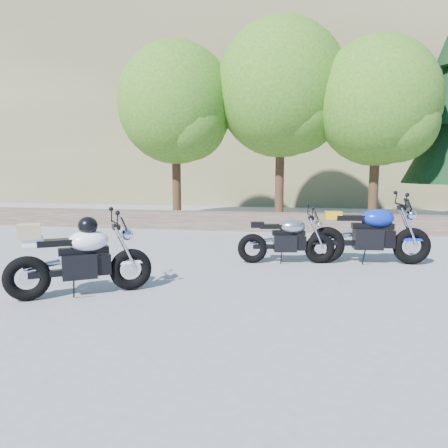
# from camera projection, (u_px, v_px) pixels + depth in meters

# --- Properties ---
(ground) EXTENTS (90.00, 90.00, 0.00)m
(ground) POSITION_uv_depth(u_px,v_px,m) (200.00, 279.00, 6.85)
(ground) COLOR gray
(ground) RESTS_ON ground
(stone_wall) EXTENTS (22.00, 0.55, 0.50)m
(stone_wall) POSITION_uv_depth(u_px,v_px,m) (246.00, 221.00, 12.18)
(stone_wall) COLOR #4B3D32
(stone_wall) RESTS_ON ground
(hillside) EXTENTS (80.00, 30.00, 15.00)m
(hillside) POSITION_uv_depth(u_px,v_px,m) (325.00, 90.00, 32.68)
(hillside) COLOR brown
(hillside) RESTS_ON ground
(tree_decid_left) EXTENTS (3.67, 3.67, 5.62)m
(tree_decid_left) POSITION_uv_depth(u_px,v_px,m) (178.00, 107.00, 13.78)
(tree_decid_left) COLOR #382314
(tree_decid_left) RESTS_ON ground
(tree_decid_mid) EXTENTS (4.08, 4.08, 6.24)m
(tree_decid_mid) POSITION_uv_depth(u_px,v_px,m) (284.00, 93.00, 13.53)
(tree_decid_mid) COLOR #382314
(tree_decid_mid) RESTS_ON ground
(tree_decid_right) EXTENTS (3.54, 3.54, 5.41)m
(tree_decid_right) POSITION_uv_depth(u_px,v_px,m) (381.00, 106.00, 12.51)
(tree_decid_right) COLOR #382314
(tree_decid_right) RESTS_ON ground
(silver_bike) EXTENTS (1.77, 0.56, 0.89)m
(silver_bike) POSITION_uv_depth(u_px,v_px,m) (287.00, 240.00, 7.94)
(silver_bike) COLOR black
(silver_bike) RESTS_ON ground
(white_bike) EXTENTS (1.72, 1.18, 1.08)m
(white_bike) POSITION_uv_depth(u_px,v_px,m) (80.00, 257.00, 5.91)
(white_bike) COLOR black
(white_bike) RESTS_ON ground
(blue_bike) EXTENTS (2.18, 0.69, 1.10)m
(blue_bike) POSITION_uv_depth(u_px,v_px,m) (370.00, 235.00, 7.89)
(blue_bike) COLOR black
(blue_bike) RESTS_ON ground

